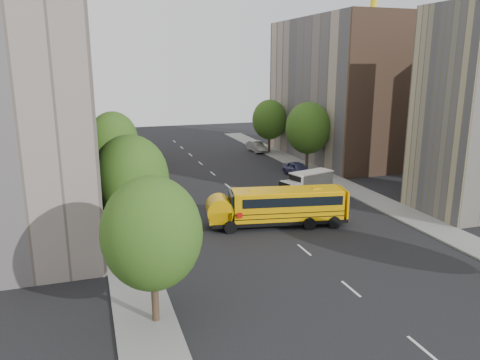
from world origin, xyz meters
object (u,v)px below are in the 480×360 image
safari_truck (308,183)px  parked_car_0 (168,238)px  street_tree_5 (269,120)px  parked_car_2 (130,163)px  street_tree_4 (308,128)px  parked_car_1 (138,185)px  parked_car_5 (257,147)px  street_tree_0 (152,233)px  school_bus (277,205)px  street_tree_1 (131,179)px  street_tree_2 (113,140)px  parked_car_4 (298,169)px

safari_truck → parked_car_0: safari_truck is taller
street_tree_5 → parked_car_2: size_ratio=1.53×
street_tree_4 → safari_truck: (-4.68, -9.69, -3.87)m
parked_car_0 → parked_car_1: 15.56m
parked_car_0 → parked_car_5: bearing=-124.1°
street_tree_5 → parked_car_2: 20.62m
street_tree_0 → school_bus: street_tree_0 is taller
parked_car_1 → school_bus: bearing=128.2°
street_tree_1 → parked_car_1: 15.62m
street_tree_0 → parked_car_2: bearing=86.5°
parked_car_5 → street_tree_0: bearing=-119.1°
street_tree_1 → parked_car_2: bearing=85.1°
street_tree_0 → parked_car_0: 10.37m
street_tree_2 → street_tree_4: size_ratio=0.95×
school_bus → parked_car_1: school_bus is taller
street_tree_5 → street_tree_0: bearing=-118.8°
street_tree_0 → parked_car_5: bearing=63.5°
school_bus → parked_car_4: (8.69, 14.54, -0.88)m
street_tree_0 → street_tree_2: bearing=90.0°
parked_car_2 → street_tree_1: bearing=90.8°
safari_truck → street_tree_1: bearing=-170.0°
street_tree_0 → parked_car_0: size_ratio=1.84×
safari_truck → parked_car_4: 7.81m
school_bus → parked_car_1: (-9.17, 13.72, -1.03)m
street_tree_0 → parked_car_5: street_tree_0 is taller
street_tree_5 → parked_car_5: size_ratio=1.66×
parked_car_0 → parked_car_5: size_ratio=0.89×
parked_car_2 → parked_car_5: parked_car_5 is taller
parked_car_0 → street_tree_4: bearing=-140.9°
parked_car_1 → parked_car_4: size_ratio=0.84×
parked_car_0 → school_bus: bearing=-172.5°
street_tree_4 → parked_car_2: street_tree_4 is taller
street_tree_0 → parked_car_1: street_tree_0 is taller
parked_car_1 → parked_car_5: size_ratio=0.87×
parked_car_2 → safari_truck: bearing=136.4°
street_tree_5 → parked_car_5: (-1.40, 1.34, -3.96)m
street_tree_1 → street_tree_2: (0.00, 18.00, -0.12)m
safari_truck → parked_car_5: 23.27m
street_tree_0 → parked_car_5: 46.35m
street_tree_0 → safari_truck: 25.44m
safari_truck → parked_car_4: bearing=55.8°
street_tree_1 → parked_car_4: (19.80, 15.71, -4.16)m
safari_truck → parked_car_2: (-15.12, 17.55, -0.53)m
school_bus → street_tree_0: bearing=-124.4°
school_bus → parked_car_0: school_bus is taller
school_bus → safari_truck: school_bus is taller
street_tree_4 → street_tree_5: bearing=90.0°
street_tree_0 → safari_truck: bearing=46.6°
street_tree_1 → parked_car_4: size_ratio=1.70×
street_tree_4 → parked_car_0: size_ratio=2.02×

